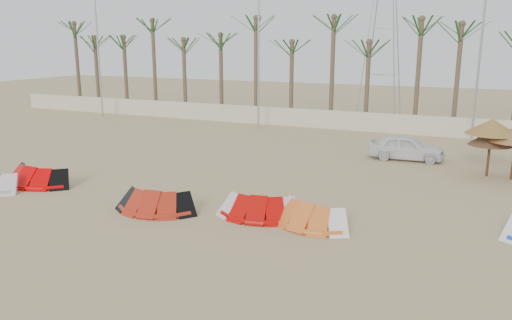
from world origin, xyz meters
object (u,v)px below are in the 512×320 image
at_px(kite_red_left, 41,174).
at_px(kite_orange, 311,212).
at_px(kite_red_right, 263,205).
at_px(car, 406,147).
at_px(kite_red_mid, 160,199).
at_px(parasol_mid, 490,138).
at_px(parasol_left, 492,127).

bearing_deg(kite_red_left, kite_orange, -0.33).
bearing_deg(kite_red_right, car, 72.61).
distance_m(kite_red_mid, parasol_mid, 15.11).
bearing_deg(parasol_mid, kite_red_mid, -137.15).
bearing_deg(kite_red_left, kite_red_right, 0.05).
xyz_separation_m(kite_red_mid, kite_orange, (5.50, 0.88, -0.00)).
bearing_deg(car, parasol_mid, -118.01).
distance_m(kite_red_left, parasol_left, 20.13).
bearing_deg(car, parasol_left, -120.04).
xyz_separation_m(kite_orange, parasol_mid, (5.53, 9.36, 1.35)).
relative_size(parasol_left, parasol_mid, 1.26).
bearing_deg(kite_red_left, kite_red_mid, -7.91).
xyz_separation_m(kite_red_left, kite_orange, (12.31, -0.07, -0.00)).
distance_m(kite_red_right, car, 11.54).
bearing_deg(kite_red_mid, parasol_mid, 42.85).
relative_size(kite_red_mid, kite_red_right, 1.01).
distance_m(kite_red_left, kite_red_mid, 6.87).
bearing_deg(car, kite_red_mid, 145.18).
height_order(kite_orange, parasol_mid, parasol_mid).
bearing_deg(kite_orange, parasol_mid, 59.41).
relative_size(kite_red_left, parasol_mid, 1.65).
distance_m(kite_red_mid, kite_red_right, 3.83).
bearing_deg(parasol_mid, parasol_left, -86.33).
xyz_separation_m(kite_red_left, kite_red_mid, (6.81, -0.95, -0.00)).
relative_size(kite_red_mid, parasol_mid, 1.50).
xyz_separation_m(kite_red_mid, kite_red_right, (3.71, 0.95, -0.00)).
bearing_deg(kite_red_left, parasol_mid, 27.50).
height_order(parasol_mid, car, parasol_mid).
xyz_separation_m(kite_red_right, kite_orange, (1.79, -0.08, -0.00)).
height_order(kite_red_mid, parasol_left, parasol_left).
bearing_deg(parasol_left, car, 153.90).
xyz_separation_m(kite_red_right, parasol_mid, (7.32, 9.28, 1.35)).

